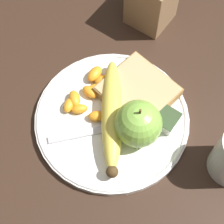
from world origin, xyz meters
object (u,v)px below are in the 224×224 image
object	(u,v)px
banana	(112,118)
fork	(115,127)
apple	(137,125)
jam_packet	(163,118)
plate	(112,119)
condiment_caddy	(152,0)
bread_slice	(138,91)

from	to	relation	value
banana	fork	distance (m)	0.02
apple	jam_packet	world-z (taller)	apple
plate	condiment_caddy	world-z (taller)	condiment_caddy
jam_packet	banana	bearing A→B (deg)	-143.19
bread_slice	fork	distance (m)	0.07
fork	banana	bearing A→B (deg)	102.67
bread_slice	condiment_caddy	bearing A→B (deg)	115.83
apple	fork	world-z (taller)	apple
bread_slice	fork	xyz separation A→B (m)	(0.00, -0.07, -0.01)
plate	banana	xyz separation A→B (m)	(0.01, -0.01, 0.02)
condiment_caddy	bread_slice	bearing A→B (deg)	-64.17
banana	jam_packet	world-z (taller)	banana
banana	bread_slice	size ratio (longest dim) A/B	1.44
banana	condiment_caddy	bearing A→B (deg)	107.62
plate	apple	xyz separation A→B (m)	(0.05, -0.00, 0.04)
banana	jam_packet	distance (m)	0.08
apple	jam_packet	size ratio (longest dim) A/B	1.79
fork	jam_packet	size ratio (longest dim) A/B	3.22
plate	bread_slice	xyz separation A→B (m)	(0.01, 0.06, 0.02)
plate	bread_slice	distance (m)	0.06
plate	bread_slice	world-z (taller)	bread_slice
plate	bread_slice	size ratio (longest dim) A/B	2.03
fork	bread_slice	bearing A→B (deg)	44.61
bread_slice	apple	bearing A→B (deg)	-58.86
bread_slice	jam_packet	world-z (taller)	same
bread_slice	condiment_caddy	size ratio (longest dim) A/B	1.24
banana	jam_packet	xyz separation A→B (m)	(0.06, 0.05, -0.01)
banana	bread_slice	distance (m)	0.07
apple	fork	distance (m)	0.05
banana	bread_slice	world-z (taller)	banana
fork	condiment_caddy	bearing A→B (deg)	61.21
bread_slice	fork	bearing A→B (deg)	-87.38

